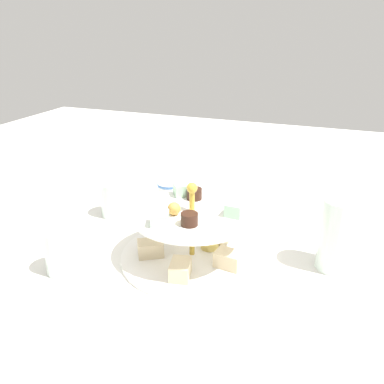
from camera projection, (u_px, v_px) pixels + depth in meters
The scene contains 7 objects.
ground_plane at pixel (192, 258), 0.79m from camera, with size 2.40×2.40×0.00m, color silver.
tiered_serving_stand at pixel (192, 238), 0.78m from camera, with size 0.27×0.27×0.16m.
water_glass_tall_right at pixel (338, 235), 0.74m from camera, with size 0.07×0.07×0.14m, color silver.
water_glass_short_left at pixel (115, 199), 0.96m from camera, with size 0.06×0.06×0.08m, color silver.
teacup_with_saucer at pixel (169, 193), 1.04m from camera, with size 0.09×0.09×0.05m.
butter_knife_right at pixel (261, 202), 1.04m from camera, with size 0.17×0.01×0.00m, color silver.
water_glass_mid_back at pixel (62, 251), 0.74m from camera, with size 0.06×0.06×0.09m, color silver.
Camera 1 is at (-0.64, -0.24, 0.42)m, focal length 38.11 mm.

